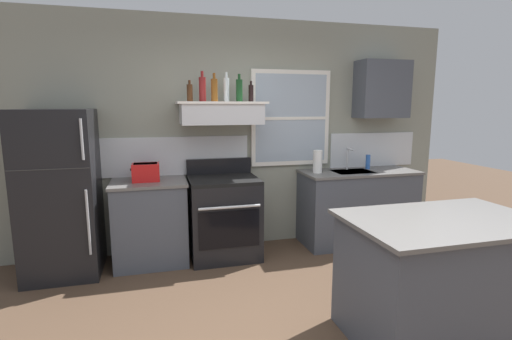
{
  "coord_description": "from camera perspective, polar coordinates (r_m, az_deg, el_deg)",
  "views": [
    {
      "loc": [
        -0.96,
        -2.22,
        1.7
      ],
      "look_at": [
        -0.05,
        1.2,
        1.1
      ],
      "focal_mm": 26.56,
      "sensor_mm": 36.0,
      "label": 1
    }
  ],
  "objects": [
    {
      "name": "bottle_dark_green_wine",
      "position": [
        4.22,
        -2.54,
        11.94
      ],
      "size": [
        0.07,
        0.07,
        0.3
      ],
      "color": "#143819",
      "rests_on": "range_hood_shelf"
    },
    {
      "name": "refrigerator",
      "position": [
        4.25,
        -27.37,
        -3.2
      ],
      "size": [
        0.7,
        0.72,
        1.67
      ],
      "color": "black",
      "rests_on": "ground_plane"
    },
    {
      "name": "bottle_amber_wine",
      "position": [
        4.2,
        -6.3,
        11.94
      ],
      "size": [
        0.07,
        0.07,
        0.3
      ],
      "color": "brown",
      "rests_on": "range_hood_shelf"
    },
    {
      "name": "counter_right_with_sink",
      "position": [
        4.93,
        15.0,
        -5.3
      ],
      "size": [
        1.43,
        0.63,
        0.91
      ],
      "color": "#474C56",
      "rests_on": "ground_plane"
    },
    {
      "name": "bottle_balsamic_dark",
      "position": [
        4.34,
        -0.76,
        11.51
      ],
      "size": [
        0.06,
        0.06,
        0.23
      ],
      "color": "black",
      "rests_on": "range_hood_shelf"
    },
    {
      "name": "range_hood_shelf",
      "position": [
        4.23,
        -5.32,
        8.57
      ],
      "size": [
        0.96,
        0.52,
        0.24
      ],
      "color": "silver"
    },
    {
      "name": "toaster",
      "position": [
        4.18,
        -16.27,
        -0.28
      ],
      "size": [
        0.3,
        0.2,
        0.19
      ],
      "color": "red",
      "rests_on": "counter_left_of_stove"
    },
    {
      "name": "kitchen_island",
      "position": [
        3.18,
        26.03,
        -14.43
      ],
      "size": [
        1.4,
        0.9,
        0.91
      ],
      "color": "#474C56",
      "rests_on": "ground_plane"
    },
    {
      "name": "dish_soap_bottle",
      "position": [
        5.0,
        16.5,
        1.19
      ],
      "size": [
        0.06,
        0.06,
        0.18
      ],
      "primitive_type": "cylinder",
      "color": "blue",
      "rests_on": "counter_right_with_sink"
    },
    {
      "name": "counter_left_of_stove",
      "position": [
        4.3,
        -15.59,
        -7.53
      ],
      "size": [
        0.79,
        0.63,
        0.91
      ],
      "color": "#474C56",
      "rests_on": "ground_plane"
    },
    {
      "name": "stove_range",
      "position": [
        4.32,
        -4.86,
        -7.01
      ],
      "size": [
        0.76,
        0.69,
        1.09
      ],
      "color": "black",
      "rests_on": "ground_plane"
    },
    {
      "name": "paper_towel_roll",
      "position": [
        4.56,
        9.27,
        1.26
      ],
      "size": [
        0.11,
        0.11,
        0.27
      ],
      "primitive_type": "cylinder",
      "color": "white",
      "rests_on": "counter_right_with_sink"
    },
    {
      "name": "sink_faucet",
      "position": [
        4.84,
        13.73,
        2.07
      ],
      "size": [
        0.03,
        0.17,
        0.28
      ],
      "color": "silver",
      "rests_on": "counter_right_with_sink"
    },
    {
      "name": "bottle_clear_tall",
      "position": [
        4.31,
        -4.48,
        12.02
      ],
      "size": [
        0.06,
        0.06,
        0.32
      ],
      "color": "silver",
      "rests_on": "range_hood_shelf"
    },
    {
      "name": "bottle_red_label_wine",
      "position": [
        4.21,
        -8.07,
        12.0
      ],
      "size": [
        0.07,
        0.07,
        0.32
      ],
      "color": "maroon",
      "rests_on": "range_hood_shelf"
    },
    {
      "name": "upper_cabinet_right",
      "position": [
        5.07,
        18.43,
        11.42
      ],
      "size": [
        0.64,
        0.32,
        0.7
      ],
      "color": "#474C56"
    },
    {
      "name": "bottle_brown_stout",
      "position": [
        4.15,
        -9.95,
        11.42
      ],
      "size": [
        0.06,
        0.06,
        0.22
      ],
      "color": "#381E0F",
      "rests_on": "range_hood_shelf"
    },
    {
      "name": "back_wall",
      "position": [
        4.56,
        -2.33,
        5.28
      ],
      "size": [
        5.4,
        0.11,
        2.7
      ],
      "color": "gray",
      "rests_on": "ground_plane"
    }
  ]
}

